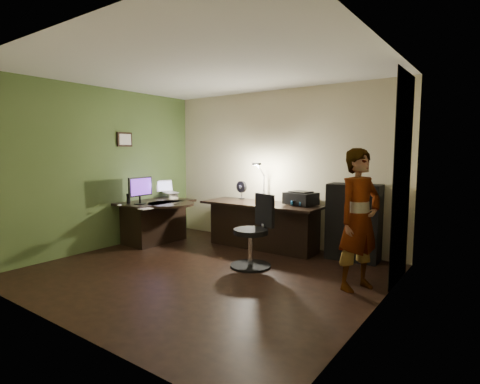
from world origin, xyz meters
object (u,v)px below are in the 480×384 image
Objects in this scene: monitor at (140,194)px; office_chair at (251,231)px; cabinet at (354,222)px; person at (359,220)px; desk_left at (156,222)px; desk_right at (261,226)px.

monitor is 0.49× the size of office_chair.
cabinet is 3.53m from monitor.
monitor is 3.68m from person.
monitor is at bearing -81.02° from desk_left.
desk_right is (1.79, 0.74, 0.01)m from desk_left.
desk_right is at bearing 23.80° from desk_left.
monitor reaches higher than desk_right.
desk_left is at bearing -166.46° from cabinet.
monitor is 0.30× the size of person.
cabinet reaches higher than desk_left.
desk_left is at bearing -159.08° from desk_right.
desk_left is 1.12× the size of cabinet.
person is at bearing -72.26° from cabinet.
desk_left is 0.67m from monitor.
office_chair is at bearing -67.17° from desk_right.
desk_left is 1.25× the size of office_chair.
person is (3.68, 0.23, -0.07)m from monitor.
desk_left is 3.76m from person.
office_chair is 0.62× the size of person.
person is at bearing -26.27° from desk_right.
cabinet is 1.27m from person.
cabinet is 1.11× the size of office_chair.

